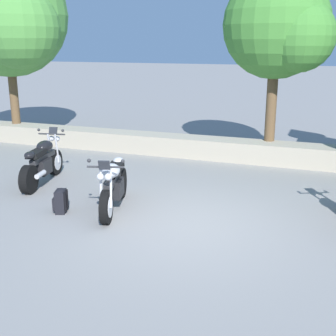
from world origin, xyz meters
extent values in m
plane|color=gray|center=(0.00, 0.00, 0.00)|extent=(120.00, 120.00, 0.00)
cube|color=#A89E89|center=(0.00, 4.80, 0.28)|extent=(36.00, 0.80, 0.55)
cylinder|color=black|center=(-4.00, 1.87, 0.31)|extent=(0.26, 0.64, 0.62)
cylinder|color=black|center=(-3.72, 0.46, 0.31)|extent=(0.30, 0.64, 0.62)
cylinder|color=silver|center=(-4.00, 1.87, 0.31)|extent=(0.23, 0.41, 0.38)
cube|color=black|center=(-3.85, 1.11, 0.41)|extent=(0.41, 0.53, 0.34)
cube|color=#2D2D30|center=(-3.87, 1.21, 0.61)|extent=(0.36, 1.11, 0.12)
ellipsoid|color=black|center=(-3.90, 1.36, 0.83)|extent=(0.44, 0.58, 0.26)
cube|color=black|center=(-3.81, 0.89, 0.77)|extent=(0.37, 0.60, 0.12)
ellipsoid|color=black|center=(-3.75, 0.59, 0.81)|extent=(0.27, 0.32, 0.16)
cylinder|color=#2D2D30|center=(-3.99, 1.79, 1.03)|extent=(0.65, 0.17, 0.04)
sphere|color=silver|center=(-4.09, 1.91, 0.89)|extent=(0.13, 0.13, 0.13)
sphere|color=silver|center=(-3.95, 1.94, 0.89)|extent=(0.13, 0.13, 0.13)
cube|color=#26282D|center=(-4.01, 1.89, 1.09)|extent=(0.21, 0.13, 0.18)
cylinder|color=silver|center=(-3.61, 0.72, 0.36)|extent=(0.18, 0.39, 0.11)
cylinder|color=silver|center=(-4.08, 1.81, 0.67)|extent=(0.08, 0.17, 0.73)
cylinder|color=silver|center=(-3.91, 1.85, 0.67)|extent=(0.08, 0.17, 0.73)
sphere|color=#2D2D30|center=(-4.27, 1.69, 1.13)|extent=(0.07, 0.07, 0.07)
sphere|color=#2D2D30|center=(-3.69, 1.81, 1.13)|extent=(0.07, 0.07, 0.07)
cylinder|color=black|center=(-1.38, -0.45, 0.31)|extent=(0.31, 0.63, 0.62)
cylinder|color=black|center=(-1.78, 0.93, 0.31)|extent=(0.34, 0.65, 0.62)
cylinder|color=silver|center=(-1.38, -0.45, 0.31)|extent=(0.26, 0.41, 0.38)
cube|color=black|center=(-1.59, 0.29, 0.41)|extent=(0.44, 0.55, 0.34)
cube|color=#2D2D30|center=(-1.57, 0.19, 0.61)|extent=(0.44, 1.10, 0.12)
ellipsoid|color=#BCBCC1|center=(-1.53, 0.05, 0.83)|extent=(0.47, 0.59, 0.26)
cube|color=black|center=(-1.66, 0.51, 0.77)|extent=(0.40, 0.61, 0.12)
ellipsoid|color=#BCBCC1|center=(-1.74, 0.79, 0.81)|extent=(0.29, 0.33, 0.16)
cylinder|color=#2D2D30|center=(-1.40, -0.38, 1.03)|extent=(0.64, 0.22, 0.04)
sphere|color=silver|center=(-1.30, -0.49, 0.89)|extent=(0.13, 0.13, 0.13)
sphere|color=silver|center=(-1.43, -0.53, 0.89)|extent=(0.13, 0.13, 0.13)
cube|color=#26282D|center=(-1.38, -0.47, 1.09)|extent=(0.22, 0.15, 0.18)
cylinder|color=silver|center=(-1.87, 0.65, 0.36)|extent=(0.21, 0.40, 0.11)
cylinder|color=silver|center=(-1.31, -0.39, 0.67)|extent=(0.09, 0.17, 0.73)
cylinder|color=silver|center=(-1.48, -0.44, 0.67)|extent=(0.09, 0.17, 0.73)
sphere|color=#2D2D30|center=(-1.13, -0.26, 1.13)|extent=(0.07, 0.07, 0.07)
sphere|color=#2D2D30|center=(-1.70, -0.42, 1.13)|extent=(0.07, 0.07, 0.07)
cube|color=black|center=(-2.45, -0.27, 0.22)|extent=(0.27, 0.34, 0.44)
cube|color=black|center=(-2.56, -0.31, 0.18)|extent=(0.13, 0.24, 0.24)
ellipsoid|color=black|center=(-2.45, -0.27, 0.43)|extent=(0.26, 0.33, 0.08)
cube|color=black|center=(-2.32, -0.31, 0.24)|extent=(0.05, 0.06, 0.37)
cube|color=black|center=(-2.38, -0.16, 0.24)|extent=(0.05, 0.06, 0.37)
cylinder|color=brown|center=(-7.55, 4.95, 1.54)|extent=(0.28, 0.28, 1.98)
sphere|color=#4C8E3D|center=(-7.55, 4.95, 3.95)|extent=(3.78, 3.78, 3.78)
sphere|color=#4C8E3D|center=(-6.70, 4.39, 3.57)|extent=(2.46, 2.46, 2.46)
cylinder|color=brown|center=(0.71, 5.09, 1.55)|extent=(0.28, 0.28, 1.99)
sphere|color=#428433|center=(0.71, 5.09, 3.56)|extent=(2.73, 2.73, 2.73)
sphere|color=#428433|center=(1.33, 4.68, 3.29)|extent=(1.77, 1.77, 1.77)
camera|label=1|loc=(2.21, -7.07, 3.13)|focal=47.62mm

